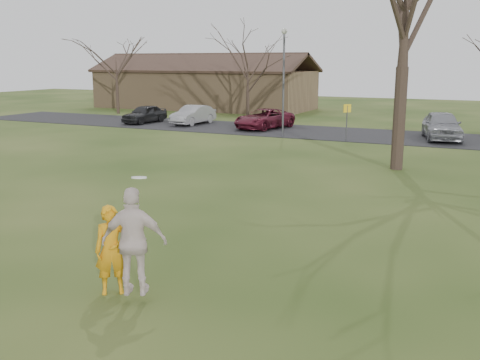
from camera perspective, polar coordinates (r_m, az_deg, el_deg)
name	(u,v)px	position (r m, az deg, el deg)	size (l,w,h in m)	color
ground	(151,295)	(11.02, -9.19, -11.69)	(120.00, 120.00, 0.00)	#1E380F
parking_strip	(392,137)	(34.02, 15.47, 4.35)	(62.00, 6.50, 0.04)	black
player_defender	(112,250)	(10.96, -13.14, -7.07)	(0.64, 0.42, 1.76)	orange
car_0	(145,114)	(40.51, -9.85, 6.76)	(1.52, 3.78, 1.29)	black
car_1	(193,115)	(39.18, -4.87, 6.74)	(1.40, 4.01, 1.32)	gray
car_2	(264,119)	(36.58, 2.52, 6.36)	(2.15, 4.65, 1.29)	#5A1525
car_4	(442,125)	(33.49, 20.16, 5.34)	(1.88, 4.68, 1.59)	gray
catching_play	(134,242)	(10.29, -10.88, -6.28)	(1.29, 0.94, 2.29)	silver
building	(204,88)	(53.02, -3.72, 9.53)	(20.60, 8.50, 5.14)	#8C6D4C
lamp_post	(284,69)	(32.93, 4.55, 11.40)	(0.34, 0.34, 6.27)	#47474C
sign_yellow	(347,116)	(31.37, 11.01, 6.56)	(0.35, 0.35, 2.08)	#47474C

